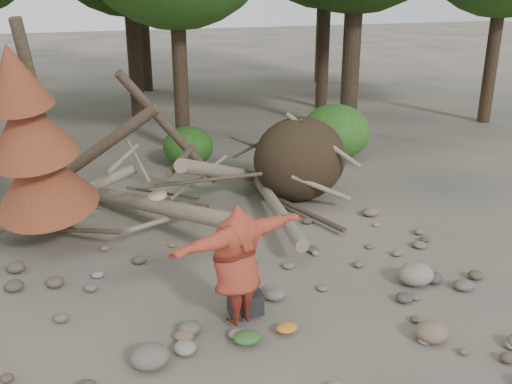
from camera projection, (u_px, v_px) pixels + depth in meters
name	position (u px, v px, depth m)	size (l,w,h in m)	color
ground	(263.00, 309.00, 9.00)	(120.00, 120.00, 0.00)	#514C44
deadfall_pile	(278.00, 164.00, 13.07)	(8.55, 5.24, 3.30)	#332619
dead_conifer	(33.00, 145.00, 10.21)	(2.06, 2.16, 4.35)	#4C3F30
bush_mid	(188.00, 147.00, 15.93)	(1.40, 1.40, 1.12)	#295B1A
bush_right	(335.00, 132.00, 16.54)	(2.00, 2.00, 1.60)	#336C21
frisbee_thrower	(237.00, 265.00, 8.23)	(2.38, 1.32, 2.00)	maroon
backpack	(245.00, 306.00, 8.76)	(0.51, 0.34, 0.34)	black
cloth_green	(247.00, 340.00, 8.08)	(0.40, 0.33, 0.15)	#2E5F26
cloth_orange	(287.00, 331.00, 8.33)	(0.32, 0.26, 0.12)	#C27C21
boulder_front_left	(150.00, 356.00, 7.59)	(0.53, 0.48, 0.32)	#686057
boulder_front_right	(432.00, 332.00, 8.16)	(0.49, 0.44, 0.29)	#7C634D
boulder_mid_right	(416.00, 274.00, 9.69)	(0.62, 0.55, 0.37)	gray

